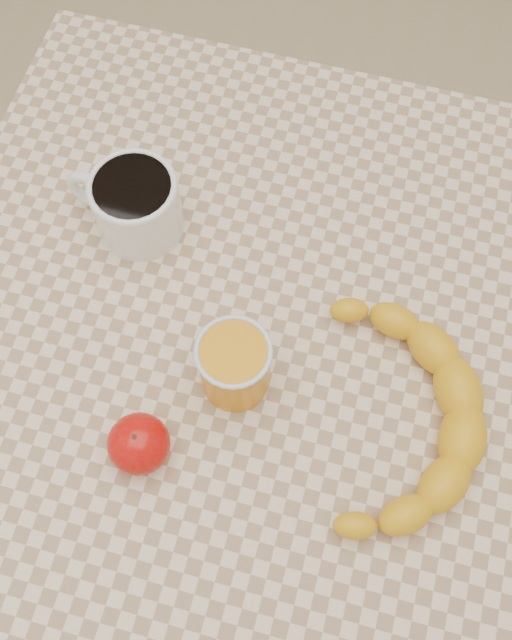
% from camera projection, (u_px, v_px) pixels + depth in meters
% --- Properties ---
extents(ground, '(3.00, 3.00, 0.00)m').
position_uv_depth(ground, '(256.00, 463.00, 1.51)').
color(ground, tan).
rests_on(ground, ground).
extents(table, '(0.80, 0.80, 0.75)m').
position_uv_depth(table, '(256.00, 353.00, 0.90)').
color(table, beige).
rests_on(table, ground).
extents(coffee_mug, '(0.15, 0.11, 0.09)m').
position_uv_depth(coffee_mug, '(134.00, 203.00, 0.83)').
color(coffee_mug, white).
rests_on(coffee_mug, table).
extents(orange_juice_glass, '(0.08, 0.08, 0.09)m').
position_uv_depth(orange_juice_glass, '(234.00, 366.00, 0.75)').
color(orange_juice_glass, orange).
rests_on(orange_juice_glass, table).
extents(apple, '(0.07, 0.07, 0.06)m').
position_uv_depth(apple, '(139.00, 444.00, 0.73)').
color(apple, '#A70507').
rests_on(apple, table).
extents(banana, '(0.26, 0.34, 0.05)m').
position_uv_depth(banana, '(398.00, 418.00, 0.75)').
color(banana, gold).
rests_on(banana, table).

